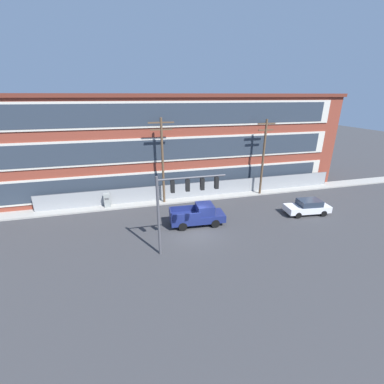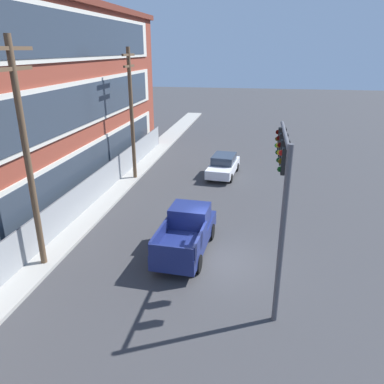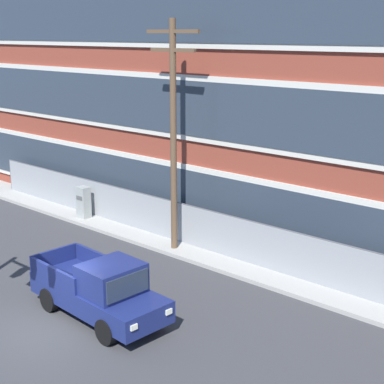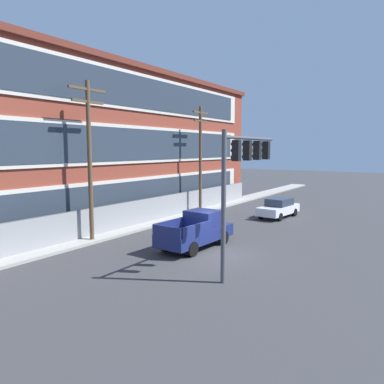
{
  "view_description": "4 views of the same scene",
  "coord_description": "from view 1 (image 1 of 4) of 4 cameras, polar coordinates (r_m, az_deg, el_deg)",
  "views": [
    {
      "loc": [
        -5.37,
        -19.61,
        11.63
      ],
      "look_at": [
        0.14,
        1.85,
        3.22
      ],
      "focal_mm": 24.0,
      "sensor_mm": 36.0,
      "label": 1
    },
    {
      "loc": [
        -14.63,
        -1.54,
        8.96
      ],
      "look_at": [
        2.8,
        1.59,
        2.16
      ],
      "focal_mm": 35.0,
      "sensor_mm": 36.0,
      "label": 2
    },
    {
      "loc": [
        14.34,
        -9.53,
        8.93
      ],
      "look_at": [
        2.26,
        4.07,
        3.99
      ],
      "focal_mm": 55.0,
      "sensor_mm": 36.0,
      "label": 3
    },
    {
      "loc": [
        -16.87,
        -9.67,
        5.56
      ],
      "look_at": [
        3.08,
        3.35,
        2.81
      ],
      "focal_mm": 35.0,
      "sensor_mm": 36.0,
      "label": 4
    }
  ],
  "objects": [
    {
      "name": "ground_plane",
      "position": [
        23.43,
        0.79,
        -9.0
      ],
      "size": [
        160.0,
        160.0,
        0.0
      ],
      "primitive_type": "plane",
      "color": "#38383A"
    },
    {
      "name": "sidewalk_building_side",
      "position": [
        30.27,
        -3.09,
        -1.69
      ],
      "size": [
        80.0,
        2.0,
        0.16
      ],
      "primitive_type": "cube",
      "color": "#9E9B93",
      "rests_on": "ground"
    },
    {
      "name": "brick_mill_building",
      "position": [
        33.05,
        -9.08,
        10.55
      ],
      "size": [
        48.39,
        8.5,
        11.78
      ],
      "color": "brown",
      "rests_on": "ground"
    },
    {
      "name": "chain_link_fence",
      "position": [
        30.77,
        1.52,
        0.51
      ],
      "size": [
        35.88,
        0.06,
        1.92
      ],
      "color": "gray",
      "rests_on": "ground"
    },
    {
      "name": "traffic_signal_mast",
      "position": [
        18.8,
        -2.45,
        -0.81
      ],
      "size": [
        5.21,
        0.43,
        6.34
      ],
      "color": "#4C4C51",
      "rests_on": "ground"
    },
    {
      "name": "pickup_truck_navy",
      "position": [
        24.38,
        1.46,
        -5.2
      ],
      "size": [
        5.28,
        2.25,
        2.04
      ],
      "color": "navy",
      "rests_on": "ground"
    },
    {
      "name": "sedan_white",
      "position": [
        29.12,
        24.3,
        -3.01
      ],
      "size": [
        4.64,
        2.2,
        1.56
      ],
      "color": "silver",
      "rests_on": "ground"
    },
    {
      "name": "utility_pole_near_corner",
      "position": [
        28.01,
        -6.57,
        7.49
      ],
      "size": [
        2.7,
        0.26,
        9.48
      ],
      "color": "brown",
      "rests_on": "ground"
    },
    {
      "name": "utility_pole_midblock",
      "position": [
        31.67,
        15.58,
        7.87
      ],
      "size": [
        2.17,
        0.26,
        9.09
      ],
      "color": "brown",
      "rests_on": "ground"
    },
    {
      "name": "electrical_cabinet",
      "position": [
        29.33,
        -18.34,
        -1.9
      ],
      "size": [
        0.61,
        0.5,
        1.7
      ],
      "color": "#939993",
      "rests_on": "ground"
    }
  ]
}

